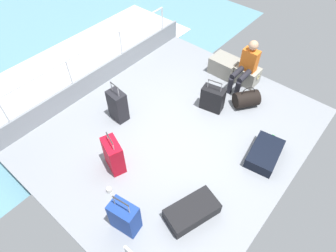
{
  "coord_description": "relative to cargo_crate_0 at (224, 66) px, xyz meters",
  "views": [
    {
      "loc": [
        2.25,
        -2.9,
        4.29
      ],
      "look_at": [
        -0.06,
        -0.18,
        0.25
      ],
      "focal_mm": 31.0,
      "sensor_mm": 36.0,
      "label": 1
    }
  ],
  "objects": [
    {
      "name": "suitcase_2",
      "position": [
        0.46,
        -1.16,
        0.06
      ],
      "size": [
        0.5,
        0.33,
        0.71
      ],
      "color": "black",
      "rests_on": "ground_plane"
    },
    {
      "name": "suitcase_5",
      "position": [
        -0.8,
        -2.58,
        0.13
      ],
      "size": [
        0.38,
        0.29,
        0.86
      ],
      "color": "black",
      "rests_on": "ground_plane"
    },
    {
      "name": "paper_cup",
      "position": [
        0.3,
        -3.85,
        -0.15
      ],
      "size": [
        0.08,
        0.08,
        0.1
      ],
      "primitive_type": "cylinder",
      "color": "white",
      "rests_on": "ground_plane"
    },
    {
      "name": "suitcase_0",
      "position": [
        1.89,
        -1.59,
        -0.09
      ],
      "size": [
        0.59,
        0.84,
        0.22
      ],
      "color": "black",
      "rests_on": "ground_plane"
    },
    {
      "name": "ground_plane",
      "position": [
        0.3,
        -2.11,
        -0.23
      ],
      "size": [
        4.4,
        5.2,
        0.06
      ],
      "primitive_type": "cube",
      "color": "gray"
    },
    {
      "name": "duffel_bag",
      "position": [
        0.95,
        -0.63,
        -0.03
      ],
      "size": [
        0.56,
        0.6,
        0.49
      ],
      "color": "black",
      "rests_on": "ground_plane"
    },
    {
      "name": "suitcase_4",
      "position": [
        0.01,
        -3.44,
        0.12
      ],
      "size": [
        0.48,
        0.37,
        0.78
      ],
      "color": "#B70C1E",
      "rests_on": "ground_plane"
    },
    {
      "name": "gunwale_port",
      "position": [
        -1.87,
        -2.11,
        0.03
      ],
      "size": [
        0.06,
        5.2,
        0.45
      ],
      "primitive_type": "cube",
      "color": "gray",
      "rests_on": "ground_plane"
    },
    {
      "name": "railing_port",
      "position": [
        -1.87,
        -2.11,
        0.58
      ],
      "size": [
        0.04,
        4.2,
        1.02
      ],
      "color": "silver",
      "rests_on": "ground_plane"
    },
    {
      "name": "cargo_crate_0",
      "position": [
        0.0,
        0.0,
        0.0
      ],
      "size": [
        0.64,
        0.47,
        0.39
      ],
      "color": "gray",
      "rests_on": "ground_plane"
    },
    {
      "name": "suitcase_1",
      "position": [
        0.93,
        -4.07,
        0.1
      ],
      "size": [
        0.45,
        0.31,
        0.8
      ],
      "color": "navy",
      "rests_on": "ground_plane"
    },
    {
      "name": "suitcase_3",
      "position": [
        1.57,
        -3.29,
        -0.08
      ],
      "size": [
        0.65,
        0.9,
        0.23
      ],
      "color": "black",
      "rests_on": "ground_plane"
    },
    {
      "name": "passenger_seated",
      "position": [
        0.57,
        -0.13,
        0.37
      ],
      "size": [
        0.34,
        0.66,
        1.08
      ],
      "color": "orange",
      "rests_on": "ground_plane"
    },
    {
      "name": "cargo_crate_1",
      "position": [
        0.57,
        0.05,
        -0.01
      ],
      "size": [
        0.55,
        0.38,
        0.38
      ],
      "color": "gray",
      "rests_on": "ground_plane"
    },
    {
      "name": "sea_wake",
      "position": [
        -3.3,
        -2.11,
        -0.54
      ],
      "size": [
        12.0,
        12.0,
        0.01
      ],
      "color": "#598C9E",
      "rests_on": "ground_plane"
    }
  ]
}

